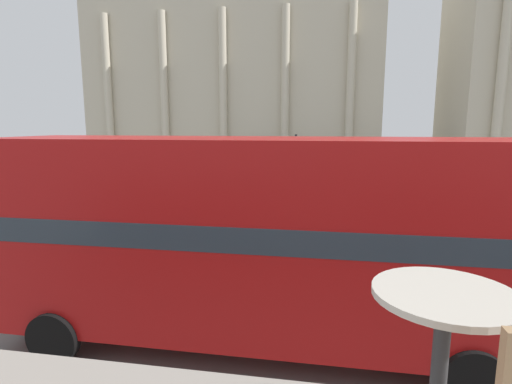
% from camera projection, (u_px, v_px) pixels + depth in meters
% --- Properties ---
extents(double_decker_bus, '(10.17, 2.70, 4.25)m').
position_uv_depth(double_decker_bus, '(256.00, 235.00, 7.81)').
color(double_decker_bus, black).
rests_on(double_decker_bus, ground_plane).
extents(cafe_dining_table, '(0.60, 0.60, 0.73)m').
position_uv_depth(cafe_dining_table, '(442.00, 335.00, 1.70)').
color(cafe_dining_table, '#2D2D30').
rests_on(cafe_dining_table, cafe_floor_slab).
extents(plaza_building_left, '(36.55, 11.87, 21.07)m').
position_uv_depth(plaza_building_left, '(234.00, 77.00, 51.28)').
color(plaza_building_left, beige).
rests_on(plaza_building_left, ground_plane).
extents(traffic_light_near, '(0.42, 0.24, 3.68)m').
position_uv_depth(traffic_light_near, '(146.00, 183.00, 14.38)').
color(traffic_light_near, black).
rests_on(traffic_light_near, ground_plane).
extents(traffic_light_mid, '(0.42, 0.24, 4.03)m').
position_uv_depth(traffic_light_mid, '(297.00, 163.00, 20.08)').
color(traffic_light_mid, black).
rests_on(traffic_light_mid, ground_plane).
extents(traffic_light_far, '(0.42, 0.24, 3.55)m').
position_uv_depth(traffic_light_far, '(332.00, 156.00, 28.08)').
color(traffic_light_far, black).
rests_on(traffic_light_far, ground_plane).
extents(pedestrian_grey, '(0.32, 0.32, 1.63)m').
position_uv_depth(pedestrian_grey, '(165.00, 213.00, 16.37)').
color(pedestrian_grey, '#282B33').
rests_on(pedestrian_grey, ground_plane).
extents(pedestrian_yellow, '(0.32, 0.32, 1.64)m').
position_uv_depth(pedestrian_yellow, '(359.00, 173.00, 29.94)').
color(pedestrian_yellow, '#282B33').
rests_on(pedestrian_yellow, ground_plane).
extents(pedestrian_blue, '(0.32, 0.32, 1.62)m').
position_uv_depth(pedestrian_blue, '(230.00, 189.00, 22.44)').
color(pedestrian_blue, '#282B33').
rests_on(pedestrian_blue, ground_plane).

